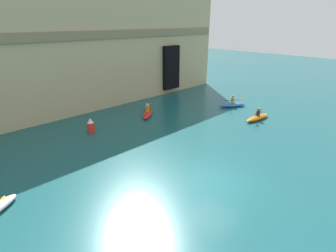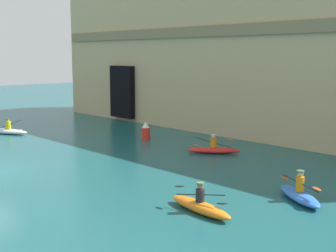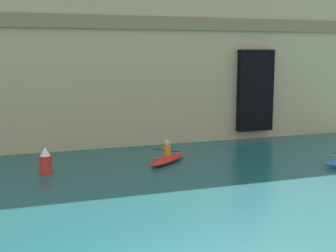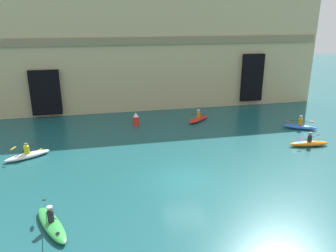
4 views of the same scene
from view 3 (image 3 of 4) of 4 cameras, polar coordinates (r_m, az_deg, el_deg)
The scene contains 3 objects.
cliff_bluff at distance 29.76m, azimuth -12.36°, elevation 9.83°, with size 36.45×8.12×11.92m.
kayak_red at distance 23.10m, azimuth -0.09°, elevation -3.96°, with size 2.72×2.47×1.09m.
marker_buoy at distance 21.83m, azimuth -14.71°, elevation -4.15°, with size 0.58×0.58×1.19m.
Camera 3 is at (-3.18, -10.22, 5.41)m, focal length 50.00 mm.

